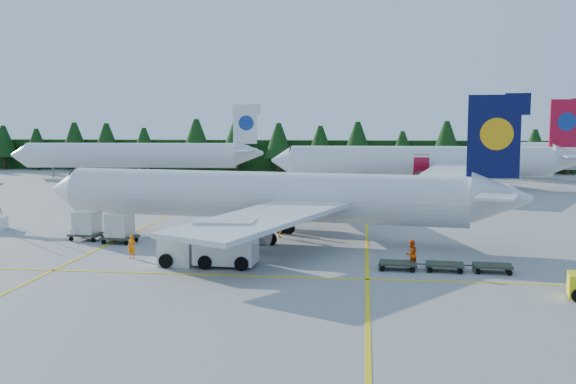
# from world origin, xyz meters

# --- Properties ---
(ground) EXTENTS (320.00, 320.00, 0.00)m
(ground) POSITION_xyz_m (0.00, 0.00, 0.00)
(ground) COLOR gray
(ground) RESTS_ON ground
(taxi_stripe_a) EXTENTS (0.25, 120.00, 0.01)m
(taxi_stripe_a) POSITION_xyz_m (-14.00, 20.00, 0.01)
(taxi_stripe_a) COLOR yellow
(taxi_stripe_a) RESTS_ON ground
(taxi_stripe_b) EXTENTS (0.25, 120.00, 0.01)m
(taxi_stripe_b) POSITION_xyz_m (6.00, 20.00, 0.01)
(taxi_stripe_b) COLOR yellow
(taxi_stripe_b) RESTS_ON ground
(taxi_stripe_cross) EXTENTS (80.00, 0.25, 0.01)m
(taxi_stripe_cross) POSITION_xyz_m (0.00, -6.00, 0.01)
(taxi_stripe_cross) COLOR yellow
(taxi_stripe_cross) RESTS_ON ground
(treeline_hedge) EXTENTS (220.00, 4.00, 6.00)m
(treeline_hedge) POSITION_xyz_m (0.00, 82.00, 3.00)
(treeline_hedge) COLOR black
(treeline_hedge) RESTS_ON ground
(airliner_navy) EXTENTS (39.18, 32.00, 11.45)m
(airliner_navy) POSITION_xyz_m (-3.43, 7.06, 3.44)
(airliner_navy) COLOR silver
(airliner_navy) RESTS_ON ground
(airliner_red) EXTENTS (43.72, 35.94, 12.71)m
(airliner_red) POSITION_xyz_m (12.91, 49.76, 3.82)
(airliner_red) COLOR silver
(airliner_red) RESTS_ON ground
(airliner_far_left) EXTENTS (42.92, 7.16, 12.48)m
(airliner_far_left) POSITION_xyz_m (-35.40, 61.92, 3.91)
(airliner_far_left) COLOR silver
(airliner_far_left) RESTS_ON ground
(service_truck) EXTENTS (6.45, 2.56, 3.08)m
(service_truck) POSITION_xyz_m (-4.42, -3.37, 1.52)
(service_truck) COLOR silver
(service_truck) RESTS_ON ground
(dolly_train) EXTENTS (8.40, 1.72, 0.14)m
(dolly_train) POSITION_xyz_m (10.91, -3.19, 0.44)
(dolly_train) COLOR #323829
(dolly_train) RESTS_ON ground
(uld_pair) EXTENTS (5.85, 3.19, 1.94)m
(uld_pair) POSITION_xyz_m (-14.88, 4.10, 1.31)
(uld_pair) COLOR #323829
(uld_pair) RESTS_ON ground
(crew_a) EXTENTS (0.66, 0.49, 1.66)m
(crew_a) POSITION_xyz_m (-10.29, -1.87, 0.83)
(crew_a) COLOR orange
(crew_a) RESTS_ON ground
(crew_b) EXTENTS (1.15, 1.12, 1.86)m
(crew_b) POSITION_xyz_m (8.83, -2.68, 0.93)
(crew_b) COLOR #F44505
(crew_b) RESTS_ON ground
(crew_c) EXTENTS (0.57, 0.74, 1.63)m
(crew_c) POSITION_xyz_m (-1.06, 7.44, 0.81)
(crew_c) COLOR orange
(crew_c) RESTS_ON ground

